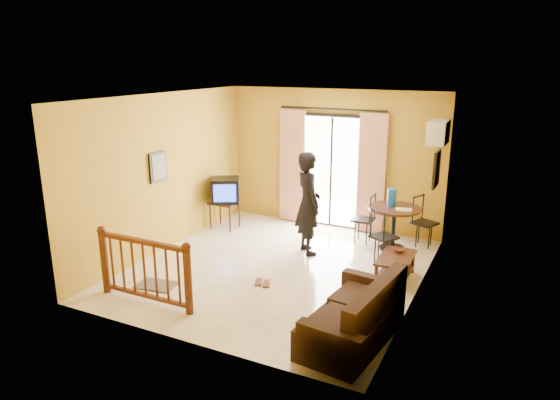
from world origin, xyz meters
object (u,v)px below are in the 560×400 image
at_px(sofa, 356,320).
at_px(standing_person, 308,203).
at_px(dining_table, 394,216).
at_px(television, 225,190).
at_px(coffee_table, 395,264).

relative_size(sofa, standing_person, 0.97).
relative_size(dining_table, standing_person, 0.52).
distance_m(television, sofa, 4.79).
xyz_separation_m(television, sofa, (3.72, -2.97, -0.50)).
bearing_deg(coffee_table, television, 165.48).
xyz_separation_m(television, dining_table, (3.35, 0.35, -0.18)).
relative_size(dining_table, sofa, 0.53).
xyz_separation_m(coffee_table, standing_person, (-1.69, 0.47, 0.66)).
xyz_separation_m(coffee_table, sofa, (0.00, -2.01, 0.04)).
distance_m(television, dining_table, 3.37).
height_order(dining_table, coffee_table, dining_table).
distance_m(dining_table, standing_person, 1.60).
relative_size(television, coffee_table, 0.82).
bearing_deg(television, coffee_table, -43.46).
relative_size(dining_table, coffee_table, 1.08).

